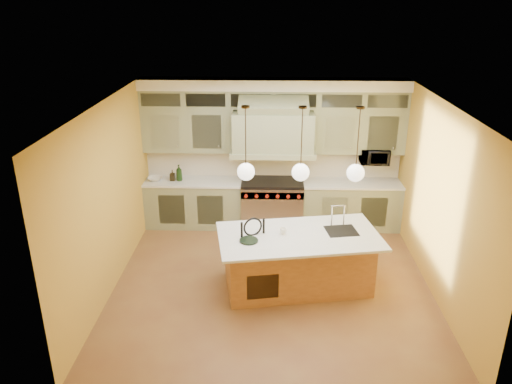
{
  "coord_description": "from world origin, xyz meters",
  "views": [
    {
      "loc": [
        -0.04,
        -6.96,
        4.35
      ],
      "look_at": [
        -0.28,
        0.7,
        1.3
      ],
      "focal_mm": 35.0,
      "sensor_mm": 36.0,
      "label": 1
    }
  ],
  "objects_px": {
    "range": "(272,203)",
    "microwave": "(374,156)",
    "kitchen_island": "(298,259)",
    "counter_stool": "(256,253)"
  },
  "relations": [
    {
      "from": "range",
      "to": "kitchen_island",
      "type": "bearing_deg",
      "value": -79.6
    },
    {
      "from": "kitchen_island",
      "to": "microwave",
      "type": "relative_size",
      "value": 4.86
    },
    {
      "from": "microwave",
      "to": "kitchen_island",
      "type": "bearing_deg",
      "value": -123.69
    },
    {
      "from": "kitchen_island",
      "to": "microwave",
      "type": "bearing_deg",
      "value": 46.62
    },
    {
      "from": "range",
      "to": "kitchen_island",
      "type": "relative_size",
      "value": 0.46
    },
    {
      "from": "kitchen_island",
      "to": "counter_stool",
      "type": "relative_size",
      "value": 2.18
    },
    {
      "from": "range",
      "to": "counter_stool",
      "type": "height_order",
      "value": "counter_stool"
    },
    {
      "from": "counter_stool",
      "to": "microwave",
      "type": "height_order",
      "value": "microwave"
    },
    {
      "from": "range",
      "to": "microwave",
      "type": "distance_m",
      "value": 2.18
    },
    {
      "from": "range",
      "to": "microwave",
      "type": "bearing_deg",
      "value": 3.12
    }
  ]
}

